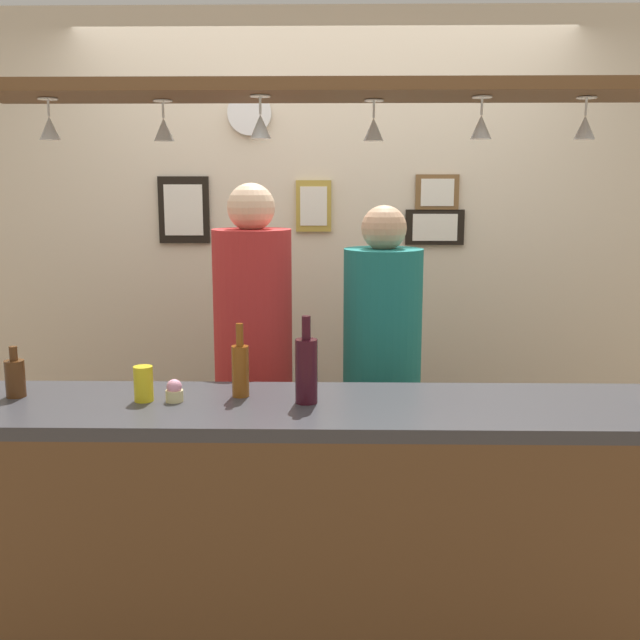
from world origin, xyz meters
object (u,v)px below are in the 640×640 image
at_px(bottle_wine_dark_red, 306,369).
at_px(drink_can, 143,384).
at_px(picture_frame_lower_pair, 435,227).
at_px(wall_clock, 249,113).
at_px(picture_frame_upper_small, 437,192).
at_px(cupcake, 174,391).
at_px(bottle_beer_amber_tall, 240,368).
at_px(picture_frame_caricature, 184,210).
at_px(person_left_red_shirt, 253,342).
at_px(person_right_teal_shirt, 382,356).
at_px(picture_frame_crest, 314,206).
at_px(bottle_beer_brown_stubby, 15,377).

relative_size(bottle_wine_dark_red, drink_can, 2.46).
xyz_separation_m(picture_frame_lower_pair, wall_clock, (-0.94, -0.01, 0.57)).
xyz_separation_m(picture_frame_upper_small, picture_frame_lower_pair, (-0.01, 0.00, -0.18)).
height_order(drink_can, cupcake, drink_can).
relative_size(bottle_beer_amber_tall, picture_frame_caricature, 0.76).
relative_size(picture_frame_caricature, wall_clock, 1.55).
xyz_separation_m(person_left_red_shirt, picture_frame_caricature, (-0.42, 0.67, 0.55)).
xyz_separation_m(person_left_red_shirt, person_right_teal_shirt, (0.56, -0.00, -0.06)).
height_order(bottle_wine_dark_red, wall_clock, wall_clock).
xyz_separation_m(picture_frame_caricature, picture_frame_lower_pair, (1.29, 0.00, -0.09)).
bearing_deg(person_right_teal_shirt, picture_frame_lower_pair, 65.56).
distance_m(person_right_teal_shirt, wall_clock, 1.43).
relative_size(person_left_red_shirt, drink_can, 14.22).
distance_m(picture_frame_upper_small, picture_frame_caricature, 1.30).
height_order(person_right_teal_shirt, picture_frame_lower_pair, person_right_teal_shirt).
bearing_deg(picture_frame_upper_small, picture_frame_lower_pair, 180.00).
xyz_separation_m(bottle_wine_dark_red, wall_clock, (-0.33, 1.39, 0.97)).
relative_size(bottle_wine_dark_red, picture_frame_caricature, 0.88).
relative_size(picture_frame_lower_pair, wall_clock, 1.36).
relative_size(person_left_red_shirt, picture_frame_crest, 6.67).
bearing_deg(picture_frame_lower_pair, cupcake, -127.27).
bearing_deg(picture_frame_lower_pair, picture_frame_upper_small, 0.00).
relative_size(bottle_wine_dark_red, picture_frame_lower_pair, 1.00).
bearing_deg(wall_clock, picture_frame_crest, 1.11).
xyz_separation_m(bottle_wine_dark_red, bottle_beer_amber_tall, (-0.23, 0.07, -0.02)).
distance_m(drink_can, picture_frame_caricature, 1.50).
distance_m(bottle_wine_dark_red, picture_frame_caricature, 1.63).
bearing_deg(picture_frame_upper_small, person_left_red_shirt, -142.54).
xyz_separation_m(picture_frame_caricature, picture_frame_crest, (0.67, 0.00, 0.02)).
relative_size(bottle_beer_amber_tall, drink_can, 2.13).
distance_m(bottle_beer_amber_tall, picture_frame_upper_small, 1.68).
xyz_separation_m(bottle_beer_brown_stubby, picture_frame_lower_pair, (1.63, 1.35, 0.45)).
relative_size(bottle_beer_brown_stubby, bottle_beer_amber_tall, 0.69).
relative_size(drink_can, picture_frame_crest, 0.47).
distance_m(bottle_beer_amber_tall, picture_frame_crest, 1.44).
xyz_separation_m(person_right_teal_shirt, wall_clock, (-0.64, 0.66, 1.09)).
distance_m(person_left_red_shirt, wall_clock, 1.23).
height_order(person_right_teal_shirt, drink_can, person_right_teal_shirt).
bearing_deg(person_left_red_shirt, person_right_teal_shirt, -0.00).
bearing_deg(bottle_wine_dark_red, picture_frame_caricature, 115.96).
height_order(person_left_red_shirt, bottle_wine_dark_red, person_left_red_shirt).
xyz_separation_m(bottle_beer_amber_tall, picture_frame_upper_small, (0.85, 1.33, 0.60)).
distance_m(person_left_red_shirt, picture_frame_caricature, 0.97).
bearing_deg(picture_frame_lower_pair, person_right_teal_shirt, -114.44).
bearing_deg(bottle_beer_brown_stubby, picture_frame_upper_small, 39.46).
height_order(bottle_beer_amber_tall, picture_frame_lower_pair, picture_frame_lower_pair).
relative_size(drink_can, picture_frame_caricature, 0.36).
xyz_separation_m(bottle_beer_amber_tall, wall_clock, (-0.10, 1.32, 0.99)).
bearing_deg(bottle_wine_dark_red, picture_frame_upper_small, 66.23).
xyz_separation_m(bottle_beer_brown_stubby, drink_can, (0.46, -0.04, -0.01)).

